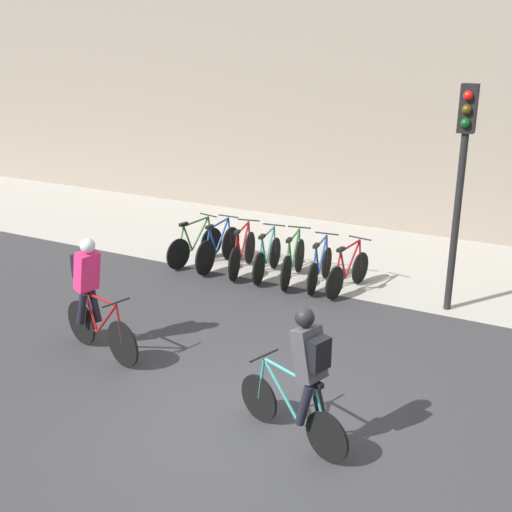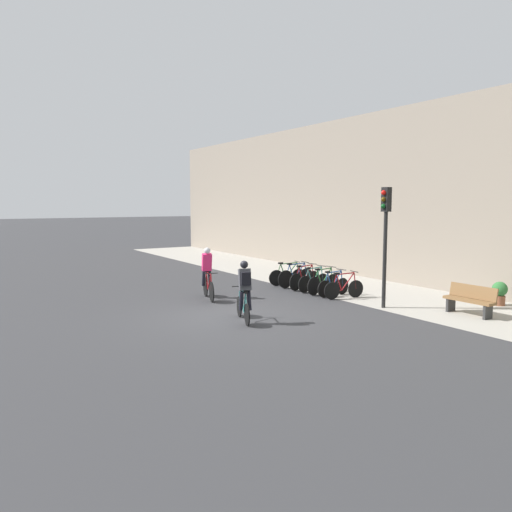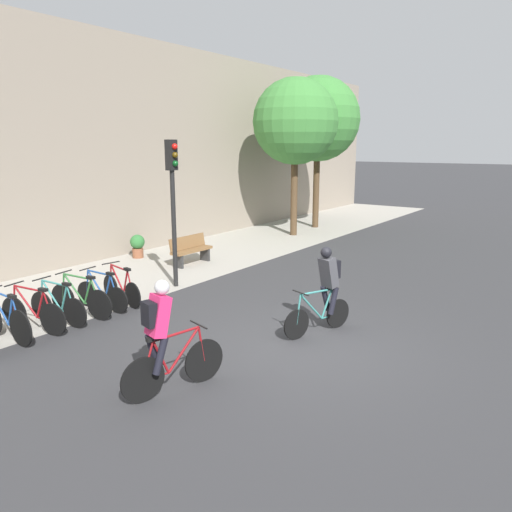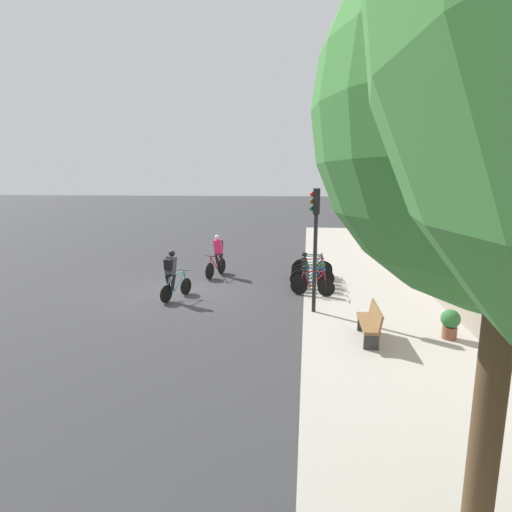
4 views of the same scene
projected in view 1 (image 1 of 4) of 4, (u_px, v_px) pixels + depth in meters
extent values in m
plane|color=#333335|center=(237.00, 428.00, 7.81)|extent=(200.00, 200.00, 0.00)
cube|color=#A39E93|center=(394.00, 262.00, 13.46)|extent=(44.00, 4.50, 0.01)
cube|color=gray|center=(437.00, 78.00, 14.41)|extent=(44.00, 0.60, 7.20)
cylinder|color=black|center=(123.00, 344.00, 9.15)|extent=(0.68, 0.22, 0.70)
cylinder|color=black|center=(81.00, 323.00, 9.83)|extent=(0.68, 0.22, 0.70)
cylinder|color=maroon|center=(106.00, 319.00, 9.29)|extent=(0.57, 0.19, 0.62)
cylinder|color=maroon|center=(91.00, 312.00, 9.55)|extent=(0.27, 0.11, 0.58)
cylinder|color=maroon|center=(100.00, 299.00, 9.27)|extent=(0.77, 0.25, 0.07)
cylinder|color=maroon|center=(89.00, 327.00, 9.70)|extent=(0.42, 0.14, 0.05)
cylinder|color=maroon|center=(83.00, 308.00, 9.68)|extent=(0.22, 0.09, 0.56)
cylinder|color=maroon|center=(119.00, 325.00, 9.08)|extent=(0.13, 0.07, 0.59)
cylinder|color=black|center=(116.00, 303.00, 9.00)|extent=(0.15, 0.45, 0.03)
cube|color=black|center=(85.00, 290.00, 9.52)|extent=(0.21, 0.13, 0.06)
cube|color=#E52866|center=(87.00, 271.00, 9.34)|extent=(0.39, 0.39, 0.63)
sphere|color=silver|center=(88.00, 246.00, 9.16)|extent=(0.27, 0.27, 0.22)
cylinder|color=black|center=(82.00, 308.00, 9.49)|extent=(0.29, 0.18, 0.56)
cylinder|color=black|center=(95.00, 304.00, 9.64)|extent=(0.26, 0.17, 0.56)
cube|color=black|center=(81.00, 266.00, 9.42)|extent=(0.20, 0.29, 0.36)
cylinder|color=black|center=(259.00, 398.00, 7.89)|extent=(0.58, 0.23, 0.60)
cylinder|color=black|center=(327.00, 437.00, 7.13)|extent=(0.58, 0.23, 0.60)
cylinder|color=teal|center=(281.00, 390.00, 7.54)|extent=(0.58, 0.24, 0.62)
cylinder|color=teal|center=(306.00, 404.00, 7.26)|extent=(0.28, 0.13, 0.58)
cylinder|color=teal|center=(289.00, 372.00, 7.36)|extent=(0.78, 0.31, 0.07)
cylinder|color=teal|center=(312.00, 429.00, 7.28)|extent=(0.43, 0.18, 0.05)
cylinder|color=teal|center=(321.00, 412.00, 7.11)|extent=(0.23, 0.11, 0.56)
cylinder|color=teal|center=(261.00, 379.00, 7.76)|extent=(0.13, 0.07, 0.59)
cylinder|color=black|center=(264.00, 355.00, 7.62)|extent=(0.18, 0.44, 0.03)
cube|color=black|center=(315.00, 384.00, 7.07)|extent=(0.22, 0.14, 0.06)
cube|color=#3D3D42|center=(309.00, 354.00, 7.03)|extent=(0.41, 0.41, 0.63)
sphere|color=black|center=(305.00, 317.00, 6.95)|extent=(0.28, 0.28, 0.22)
cylinder|color=black|center=(318.00, 397.00, 7.26)|extent=(0.30, 0.19, 0.56)
cylinder|color=black|center=(304.00, 405.00, 7.12)|extent=(0.26, 0.18, 0.56)
cube|color=black|center=(319.00, 354.00, 6.92)|extent=(0.22, 0.29, 0.36)
cylinder|color=black|center=(211.00, 242.00, 13.69)|extent=(0.16, 0.64, 0.64)
cylinder|color=black|center=(178.00, 254.00, 12.96)|extent=(0.16, 0.64, 0.64)
cylinder|color=#2D6B33|center=(200.00, 233.00, 13.35)|extent=(0.14, 0.55, 0.62)
cylinder|color=#2D6B33|center=(188.00, 238.00, 13.08)|extent=(0.09, 0.26, 0.58)
cylinder|color=#2D6B33|center=(196.00, 221.00, 13.18)|extent=(0.18, 0.73, 0.07)
cylinder|color=#2D6B33|center=(185.00, 252.00, 13.11)|extent=(0.11, 0.40, 0.05)
cylinder|color=#2D6B33|center=(181.00, 240.00, 12.93)|extent=(0.07, 0.21, 0.56)
cylinder|color=#2D6B33|center=(210.00, 230.00, 13.57)|extent=(0.06, 0.12, 0.58)
cylinder|color=black|center=(208.00, 215.00, 13.43)|extent=(0.46, 0.11, 0.03)
cube|color=black|center=(184.00, 224.00, 12.90)|extent=(0.12, 0.21, 0.06)
cylinder|color=black|center=(231.00, 244.00, 13.50)|extent=(0.04, 0.71, 0.71)
cylinder|color=black|center=(205.00, 258.00, 12.64)|extent=(0.04, 0.71, 0.71)
cylinder|color=#1E478C|center=(222.00, 235.00, 13.12)|extent=(0.04, 0.56, 0.62)
cylinder|color=#1E478C|center=(213.00, 241.00, 12.80)|extent=(0.04, 0.26, 0.58)
cylinder|color=#1E478C|center=(219.00, 223.00, 12.93)|extent=(0.05, 0.76, 0.07)
cylinder|color=#1E478C|center=(211.00, 255.00, 12.82)|extent=(0.03, 0.41, 0.05)
cylinder|color=#1E478C|center=(207.00, 243.00, 12.63)|extent=(0.03, 0.21, 0.56)
cylinder|color=#1E478C|center=(230.00, 231.00, 13.37)|extent=(0.04, 0.12, 0.59)
cylinder|color=black|center=(228.00, 216.00, 13.23)|extent=(0.46, 0.03, 0.03)
cube|color=black|center=(209.00, 227.00, 12.60)|extent=(0.08, 0.20, 0.06)
cylinder|color=black|center=(250.00, 248.00, 13.31)|extent=(0.17, 0.66, 0.67)
cylinder|color=black|center=(234.00, 264.00, 12.36)|extent=(0.17, 0.66, 0.67)
cylinder|color=maroon|center=(245.00, 240.00, 12.89)|extent=(0.15, 0.57, 0.62)
cylinder|color=maroon|center=(239.00, 246.00, 12.55)|extent=(0.09, 0.27, 0.58)
cylinder|color=maroon|center=(243.00, 228.00, 12.70)|extent=(0.19, 0.77, 0.07)
cylinder|color=maroon|center=(238.00, 261.00, 12.55)|extent=(0.11, 0.42, 0.05)
cylinder|color=maroon|center=(236.00, 249.00, 12.35)|extent=(0.07, 0.22, 0.56)
cylinder|color=maroon|center=(249.00, 235.00, 13.18)|extent=(0.06, 0.12, 0.59)
cylinder|color=black|center=(249.00, 220.00, 13.03)|extent=(0.46, 0.12, 0.03)
cube|color=black|center=(237.00, 232.00, 12.33)|extent=(0.12, 0.21, 0.06)
cylinder|color=black|center=(275.00, 253.00, 13.03)|extent=(0.12, 0.63, 0.64)
cylinder|color=black|center=(259.00, 269.00, 12.16)|extent=(0.12, 0.63, 0.64)
cylinder|color=teal|center=(270.00, 245.00, 12.64)|extent=(0.11, 0.54, 0.62)
cylinder|color=teal|center=(264.00, 251.00, 12.32)|extent=(0.07, 0.26, 0.58)
cylinder|color=teal|center=(268.00, 233.00, 12.45)|extent=(0.14, 0.73, 0.07)
cylinder|color=teal|center=(262.00, 266.00, 12.34)|extent=(0.08, 0.40, 0.05)
cylinder|color=teal|center=(260.00, 254.00, 12.15)|extent=(0.06, 0.21, 0.56)
cylinder|color=teal|center=(275.00, 240.00, 12.90)|extent=(0.05, 0.12, 0.58)
cylinder|color=black|center=(274.00, 225.00, 12.76)|extent=(0.46, 0.09, 0.03)
cube|color=black|center=(262.00, 237.00, 12.12)|extent=(0.11, 0.21, 0.06)
cylinder|color=black|center=(300.00, 256.00, 12.82)|extent=(0.15, 0.67, 0.67)
cylinder|color=black|center=(286.00, 273.00, 11.87)|extent=(0.15, 0.67, 0.67)
cylinder|color=#2D6B33|center=(296.00, 248.00, 12.40)|extent=(0.14, 0.57, 0.62)
cylinder|color=#2D6B33|center=(290.00, 255.00, 12.06)|extent=(0.09, 0.27, 0.58)
cylinder|color=#2D6B33|center=(294.00, 236.00, 12.21)|extent=(0.17, 0.77, 0.07)
cylinder|color=#2D6B33|center=(289.00, 270.00, 12.06)|extent=(0.10, 0.42, 0.05)
cylinder|color=#2D6B33|center=(288.00, 258.00, 11.87)|extent=(0.07, 0.22, 0.56)
cylinder|color=#2D6B33|center=(299.00, 243.00, 12.68)|extent=(0.06, 0.12, 0.59)
cylinder|color=black|center=(299.00, 227.00, 12.54)|extent=(0.46, 0.11, 0.03)
cube|color=black|center=(289.00, 240.00, 11.85)|extent=(0.11, 0.21, 0.06)
cylinder|color=black|center=(327.00, 263.00, 12.53)|extent=(0.10, 0.61, 0.61)
cylinder|color=black|center=(312.00, 279.00, 11.70)|extent=(0.10, 0.61, 0.61)
cylinder|color=#1E478C|center=(323.00, 254.00, 12.15)|extent=(0.09, 0.53, 0.62)
cylinder|color=#1E478C|center=(317.00, 261.00, 11.85)|extent=(0.06, 0.25, 0.58)
cylinder|color=#1E478C|center=(322.00, 241.00, 11.97)|extent=(0.11, 0.71, 0.07)
cylinder|color=#1E478C|center=(315.00, 276.00, 11.86)|extent=(0.07, 0.38, 0.05)
cylinder|color=#1E478C|center=(314.00, 263.00, 11.68)|extent=(0.05, 0.20, 0.56)
cylinder|color=#1E478C|center=(327.00, 249.00, 12.40)|extent=(0.05, 0.11, 0.58)
cylinder|color=black|center=(327.00, 234.00, 12.26)|extent=(0.46, 0.07, 0.03)
cube|color=black|center=(316.00, 246.00, 11.65)|extent=(0.10, 0.21, 0.06)
cylinder|color=black|center=(360.00, 268.00, 12.24)|extent=(0.13, 0.61, 0.61)
cylinder|color=black|center=(335.00, 283.00, 11.50)|extent=(0.13, 0.61, 0.61)
cylinder|color=maroon|center=(353.00, 259.00, 11.89)|extent=(0.12, 0.54, 0.62)
cylinder|color=maroon|center=(343.00, 265.00, 11.62)|extent=(0.08, 0.26, 0.58)
cylinder|color=maroon|center=(351.00, 246.00, 11.72)|extent=(0.15, 0.72, 0.07)
cylinder|color=maroon|center=(340.00, 280.00, 11.65)|extent=(0.09, 0.39, 0.05)
cylinder|color=maroon|center=(338.00, 267.00, 11.47)|extent=(0.06, 0.21, 0.56)
cylinder|color=maroon|center=(360.00, 254.00, 12.11)|extent=(0.05, 0.12, 0.58)
cylinder|color=black|center=(360.00, 238.00, 11.98)|extent=(0.46, 0.10, 0.03)
cube|color=black|center=(341.00, 250.00, 11.44)|extent=(0.11, 0.21, 0.06)
cylinder|color=black|center=(458.00, 203.00, 10.56)|extent=(0.12, 0.12, 3.81)
cube|color=black|center=(468.00, 109.00, 10.05)|extent=(0.26, 0.20, 0.76)
sphere|color=red|center=(468.00, 96.00, 9.88)|extent=(0.15, 0.15, 0.15)
sphere|color=#4C380A|center=(467.00, 109.00, 9.95)|extent=(0.15, 0.15, 0.15)
sphere|color=#0C4719|center=(465.00, 123.00, 10.02)|extent=(0.15, 0.15, 0.15)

